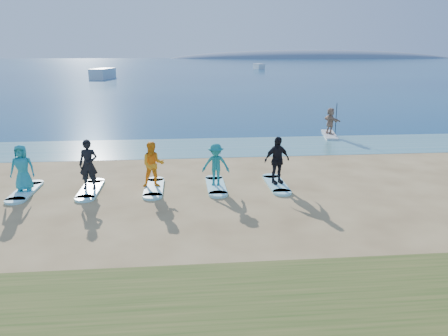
{
  "coord_description": "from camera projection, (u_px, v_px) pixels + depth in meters",
  "views": [
    {
      "loc": [
        -0.67,
        -12.82,
        5.11
      ],
      "look_at": [
        0.79,
        2.0,
        1.1
      ],
      "focal_mm": 35.0,
      "sensor_mm": 36.0,
      "label": 1
    }
  ],
  "objects": [
    {
      "name": "ground",
      "position": [
        205.0,
        219.0,
        13.71
      ],
      "size": [
        600.0,
        600.0,
        0.0
      ],
      "primitive_type": "plane",
      "color": "tan",
      "rests_on": "ground"
    },
    {
      "name": "shallow_water",
      "position": [
        194.0,
        147.0,
        23.8
      ],
      "size": [
        600.0,
        600.0,
        0.0
      ],
      "primitive_type": "plane",
      "color": "teal",
      "rests_on": "ground"
    },
    {
      "name": "ocean",
      "position": [
        182.0,
        64.0,
        167.46
      ],
      "size": [
        600.0,
        600.0,
        0.0
      ],
      "primitive_type": "plane",
      "color": "navy",
      "rests_on": "ground"
    },
    {
      "name": "island_ridge",
      "position": [
        314.0,
        58.0,
        310.97
      ],
      "size": [
        220.0,
        56.0,
        18.0
      ],
      "primitive_type": "ellipsoid",
      "color": "slate",
      "rests_on": "ground"
    },
    {
      "name": "paddleboard",
      "position": [
        330.0,
        135.0,
        27.11
      ],
      "size": [
        1.29,
        3.08,
        0.12
      ],
      "primitive_type": "cube",
      "rotation": [
        0.0,
        0.0,
        -0.2
      ],
      "color": "silver",
      "rests_on": "ground"
    },
    {
      "name": "paddleboarder",
      "position": [
        330.0,
        121.0,
        26.89
      ],
      "size": [
        0.89,
        1.56,
        1.61
      ],
      "primitive_type": "imported",
      "rotation": [
        0.0,
        0.0,
        1.87
      ],
      "color": "tan",
      "rests_on": "paddleboard"
    },
    {
      "name": "boat_offshore_a",
      "position": [
        103.0,
        79.0,
        81.98
      ],
      "size": [
        3.9,
        7.96,
        1.92
      ],
      "primitive_type": "cube",
      "rotation": [
        0.0,
        0.0,
        -0.17
      ],
      "color": "silver",
      "rests_on": "ground"
    },
    {
      "name": "boat_offshore_b",
      "position": [
        259.0,
        69.0,
        127.1
      ],
      "size": [
        2.59,
        5.72,
        1.47
      ],
      "primitive_type": "cube",
      "rotation": [
        0.0,
        0.0,
        0.14
      ],
      "color": "silver",
      "rests_on": "ground"
    },
    {
      "name": "surfboard_0",
      "position": [
        25.0,
        191.0,
        16.23
      ],
      "size": [
        0.7,
        2.2,
        0.09
      ],
      "primitive_type": "cube",
      "color": "#A4F6FF",
      "rests_on": "ground"
    },
    {
      "name": "student_0",
      "position": [
        22.0,
        168.0,
        15.99
      ],
      "size": [
        0.88,
        0.61,
        1.74
      ],
      "primitive_type": "imported",
      "rotation": [
        0.0,
        0.0,
        0.07
      ],
      "color": "teal",
      "rests_on": "surfboard_0"
    },
    {
      "name": "surfboard_1",
      "position": [
        90.0,
        190.0,
        16.45
      ],
      "size": [
        0.7,
        2.2,
        0.09
      ],
      "primitive_type": "cube",
      "color": "#A4F6FF",
      "rests_on": "ground"
    },
    {
      "name": "student_1",
      "position": [
        88.0,
        164.0,
        16.2
      ],
      "size": [
        0.71,
        0.5,
        1.87
      ],
      "primitive_type": "imported",
      "rotation": [
        0.0,
        0.0,
        -0.07
      ],
      "color": "black",
      "rests_on": "surfboard_1"
    },
    {
      "name": "surfboard_2",
      "position": [
        154.0,
        188.0,
        16.68
      ],
      "size": [
        0.7,
        2.2,
        0.09
      ],
      "primitive_type": "cube",
      "color": "#A4F6FF",
      "rests_on": "ground"
    },
    {
      "name": "student_2",
      "position": [
        153.0,
        165.0,
        16.44
      ],
      "size": [
        0.9,
        0.73,
        1.74
      ],
      "primitive_type": "imported",
      "rotation": [
        0.0,
        0.0,
        0.09
      ],
      "color": "orange",
      "rests_on": "surfboard_2"
    },
    {
      "name": "surfboard_3",
      "position": [
        216.0,
        186.0,
        16.9
      ],
      "size": [
        0.7,
        2.2,
        0.09
      ],
      "primitive_type": "cube",
      "color": "#A4F6FF",
      "rests_on": "ground"
    },
    {
      "name": "student_3",
      "position": [
        216.0,
        164.0,
        16.68
      ],
      "size": [
        1.15,
        0.79,
        1.63
      ],
      "primitive_type": "imported",
      "rotation": [
        0.0,
        0.0,
        -0.19
      ],
      "color": "teal",
      "rests_on": "surfboard_3"
    },
    {
      "name": "surfboard_4",
      "position": [
        276.0,
        184.0,
        17.13
      ],
      "size": [
        0.7,
        2.2,
        0.09
      ],
      "primitive_type": "cube",
      "color": "#A4F6FF",
      "rests_on": "ground"
    },
    {
      "name": "student_4",
      "position": [
        277.0,
        160.0,
        16.87
      ],
      "size": [
        1.17,
        0.78,
        1.85
      ],
      "primitive_type": "imported",
      "rotation": [
        0.0,
        0.0,
        0.33
      ],
      "color": "black",
      "rests_on": "surfboard_4"
    }
  ]
}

